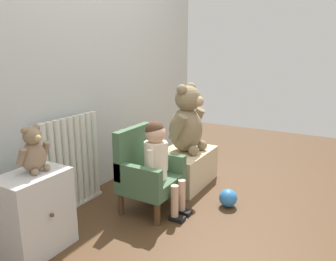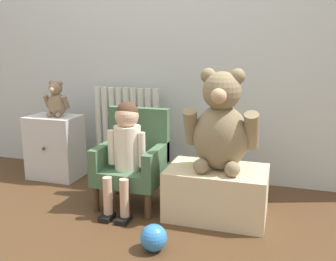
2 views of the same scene
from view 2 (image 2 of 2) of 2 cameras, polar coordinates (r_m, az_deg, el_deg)
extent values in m
plane|color=#49301C|center=(2.19, -11.22, -15.70)|extent=(6.00, 6.00, 0.00)
cube|color=silver|center=(2.97, -1.41, 15.97)|extent=(3.80, 0.05, 2.40)
cylinder|color=silver|center=(3.12, -10.47, 0.22)|extent=(0.05, 0.05, 0.69)
cylinder|color=silver|center=(3.09, -9.45, 0.15)|extent=(0.05, 0.05, 0.69)
cylinder|color=silver|center=(3.07, -8.41, 0.07)|extent=(0.05, 0.05, 0.69)
cylinder|color=silver|center=(3.04, -7.36, -0.01)|extent=(0.05, 0.05, 0.69)
cylinder|color=silver|center=(3.01, -6.29, -0.08)|extent=(0.05, 0.05, 0.69)
cylinder|color=silver|center=(2.99, -5.20, -0.16)|extent=(0.05, 0.05, 0.69)
cylinder|color=silver|center=(2.97, -4.09, -0.24)|extent=(0.05, 0.05, 0.69)
cylinder|color=silver|center=(2.95, -2.97, -0.33)|extent=(0.05, 0.05, 0.69)
cylinder|color=silver|center=(2.93, -1.83, -0.41)|extent=(0.05, 0.05, 0.69)
cube|color=silver|center=(3.11, -6.13, -6.51)|extent=(0.56, 0.05, 0.02)
cube|color=silver|center=(3.11, -16.82, -2.41)|extent=(0.40, 0.28, 0.50)
sphere|color=#4C3823|center=(2.98, -18.45, -2.65)|extent=(0.02, 0.02, 0.02)
cube|color=#446645|center=(2.48, -5.70, -6.60)|extent=(0.42, 0.38, 0.10)
cube|color=#446645|center=(2.56, -4.42, -0.55)|extent=(0.42, 0.06, 0.37)
cube|color=#446645|center=(2.52, -9.51, -3.56)|extent=(0.06, 0.38, 0.14)
cube|color=#446645|center=(2.38, -1.80, -4.34)|extent=(0.06, 0.38, 0.14)
cylinder|color=#4C331E|center=(2.47, -10.92, -10.18)|extent=(0.04, 0.04, 0.16)
cylinder|color=#4C331E|center=(2.33, -3.10, -11.37)|extent=(0.04, 0.04, 0.16)
cylinder|color=#4C331E|center=(2.73, -7.78, -7.77)|extent=(0.04, 0.04, 0.16)
cylinder|color=#4C331E|center=(2.61, -0.65, -8.66)|extent=(0.04, 0.04, 0.16)
cylinder|color=#F2E3CB|center=(2.39, -6.18, -2.60)|extent=(0.17, 0.17, 0.28)
sphere|color=#D8AD8E|center=(2.34, -6.30, 2.21)|extent=(0.15, 0.15, 0.15)
sphere|color=#472D1E|center=(2.34, -6.26, 2.68)|extent=(0.14, 0.14, 0.14)
cylinder|color=#D8AD8E|center=(2.33, -9.17, -9.78)|extent=(0.06, 0.06, 0.23)
cube|color=black|center=(2.37, -9.27, -12.92)|extent=(0.07, 0.11, 0.03)
cylinder|color=#D8AD8E|center=(2.29, -6.66, -10.16)|extent=(0.06, 0.06, 0.23)
cube|color=black|center=(2.33, -6.78, -13.35)|extent=(0.07, 0.11, 0.03)
cylinder|color=#F2E3CB|center=(2.41, -8.66, -2.51)|extent=(0.04, 0.04, 0.22)
cylinder|color=#F2E3CB|center=(2.33, -4.00, -2.94)|extent=(0.04, 0.04, 0.22)
cube|color=beige|center=(2.35, 7.42, -9.33)|extent=(0.60, 0.40, 0.31)
ellipsoid|color=#857454|center=(2.24, 8.04, -1.06)|extent=(0.33, 0.28, 0.39)
sphere|color=#857454|center=(2.18, 8.21, 5.99)|extent=(0.22, 0.22, 0.22)
sphere|color=tan|center=(2.08, 7.74, 5.22)|extent=(0.09, 0.09, 0.09)
sphere|color=#857454|center=(2.20, 6.15, 8.32)|extent=(0.09, 0.09, 0.09)
sphere|color=#857454|center=(2.17, 10.56, 8.12)|extent=(0.09, 0.09, 0.09)
cylinder|color=#857454|center=(2.25, 3.57, 0.61)|extent=(0.08, 0.17, 0.24)
cylinder|color=#857454|center=(2.20, 12.60, 0.01)|extent=(0.08, 0.17, 0.24)
sphere|color=#857454|center=(2.19, 5.04, -5.44)|extent=(0.09, 0.09, 0.09)
sphere|color=#857454|center=(2.16, 9.77, -5.83)|extent=(0.09, 0.09, 0.09)
ellipsoid|color=#856D53|center=(3.03, -16.54, 3.78)|extent=(0.15, 0.13, 0.18)
sphere|color=#856D53|center=(3.01, -16.77, 6.18)|extent=(0.10, 0.10, 0.10)
sphere|color=tan|center=(2.97, -17.26, 5.92)|extent=(0.04, 0.04, 0.04)
sphere|color=#856D53|center=(3.03, -17.36, 6.93)|extent=(0.04, 0.04, 0.04)
sphere|color=#856D53|center=(2.99, -16.12, 6.93)|extent=(0.04, 0.04, 0.04)
cylinder|color=#856D53|center=(3.06, -17.92, 4.30)|extent=(0.04, 0.08, 0.11)
cylinder|color=#856D53|center=(2.97, -15.34, 4.22)|extent=(0.04, 0.08, 0.11)
sphere|color=#856D53|center=(3.02, -17.70, 2.34)|extent=(0.04, 0.04, 0.04)
sphere|color=#856D53|center=(2.97, -16.38, 2.27)|extent=(0.04, 0.04, 0.04)
sphere|color=#317BC9|center=(2.01, -2.20, -16.02)|extent=(0.14, 0.14, 0.14)
camera|label=1|loc=(3.00, -56.47, 10.45)|focal=35.00mm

